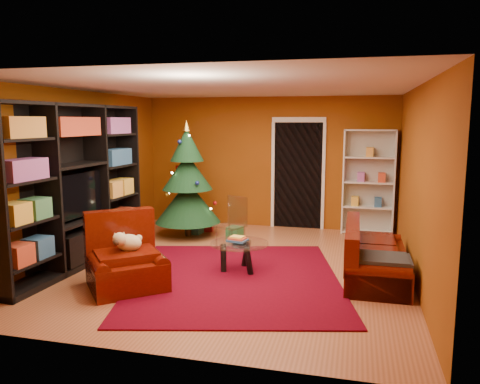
% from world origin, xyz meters
% --- Properties ---
extents(floor, '(5.00, 5.50, 0.05)m').
position_xyz_m(floor, '(0.00, 0.00, -0.03)').
color(floor, '#9F5835').
rests_on(floor, ground).
extents(ceiling, '(5.00, 5.50, 0.05)m').
position_xyz_m(ceiling, '(0.00, 0.00, 2.62)').
color(ceiling, silver).
rests_on(ceiling, wall_back).
extents(wall_back, '(5.00, 0.05, 2.60)m').
position_xyz_m(wall_back, '(0.00, 2.77, 1.30)').
color(wall_back, '#89430F').
rests_on(wall_back, ground).
extents(wall_left, '(0.05, 5.50, 2.60)m').
position_xyz_m(wall_left, '(-2.52, 0.00, 1.30)').
color(wall_left, '#89430F').
rests_on(wall_left, ground).
extents(wall_right, '(0.05, 5.50, 2.60)m').
position_xyz_m(wall_right, '(2.52, 0.00, 1.30)').
color(wall_right, '#89430F').
rests_on(wall_right, ground).
extents(doorway, '(1.06, 0.60, 2.16)m').
position_xyz_m(doorway, '(0.60, 2.73, 1.05)').
color(doorway, black).
rests_on(doorway, floor).
extents(rug, '(3.44, 3.78, 0.02)m').
position_xyz_m(rug, '(0.17, -0.55, 0.01)').
color(rug, '#5A0212').
rests_on(rug, floor).
extents(media_unit, '(0.62, 3.11, 2.37)m').
position_xyz_m(media_unit, '(-2.27, -0.52, 1.18)').
color(media_unit, black).
rests_on(media_unit, floor).
extents(christmas_tree, '(1.45, 1.45, 2.15)m').
position_xyz_m(christmas_tree, '(-1.29, 1.57, 1.04)').
color(christmas_tree, '#0F341A').
rests_on(christmas_tree, floor).
extents(gift_box_teal, '(0.30, 0.30, 0.27)m').
position_xyz_m(gift_box_teal, '(-1.24, 1.77, 0.14)').
color(gift_box_teal, '#246A7C').
rests_on(gift_box_teal, floor).
extents(gift_box_green, '(0.30, 0.30, 0.24)m').
position_xyz_m(gift_box_green, '(-0.37, 1.49, 0.12)').
color(gift_box_green, '#246C3B').
rests_on(gift_box_green, floor).
extents(gift_box_red, '(0.24, 0.24, 0.21)m').
position_xyz_m(gift_box_red, '(-1.06, 2.02, 0.10)').
color(gift_box_red, maroon).
rests_on(gift_box_red, floor).
extents(white_bookshelf, '(0.95, 0.37, 2.02)m').
position_xyz_m(white_bookshelf, '(1.95, 2.57, 0.98)').
color(white_bookshelf, white).
rests_on(white_bookshelf, floor).
extents(armchair, '(1.40, 1.40, 0.78)m').
position_xyz_m(armchair, '(-1.10, -1.22, 0.39)').
color(armchair, '#460C04').
rests_on(armchair, rug).
extents(dog, '(0.50, 0.49, 0.25)m').
position_xyz_m(dog, '(-1.09, -1.15, 0.58)').
color(dog, beige).
rests_on(dog, armchair).
extents(sofa, '(0.80, 1.77, 0.76)m').
position_xyz_m(sofa, '(2.02, -0.07, 0.38)').
color(sofa, '#460C04').
rests_on(sofa, rug).
extents(coffee_table, '(0.97, 0.97, 0.52)m').
position_xyz_m(coffee_table, '(0.15, -0.23, 0.22)').
color(coffee_table, gray).
rests_on(coffee_table, rug).
extents(acrylic_chair, '(0.56, 0.57, 0.79)m').
position_xyz_m(acrylic_chair, '(-0.28, 0.87, 0.40)').
color(acrylic_chair, '#66605B').
rests_on(acrylic_chair, rug).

